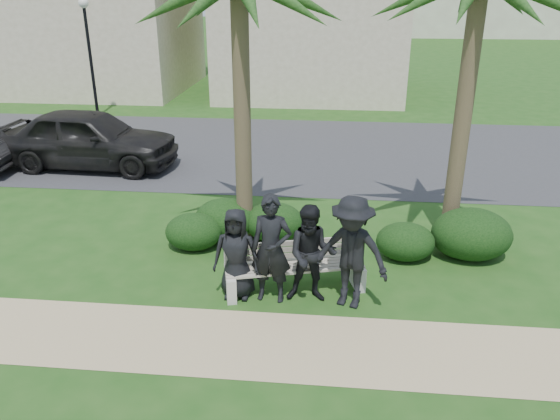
# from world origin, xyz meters

# --- Properties ---
(ground) EXTENTS (160.00, 160.00, 0.00)m
(ground) POSITION_xyz_m (0.00, 0.00, 0.00)
(ground) COLOR #1C4814
(ground) RESTS_ON ground
(footpath) EXTENTS (30.00, 1.60, 0.01)m
(footpath) POSITION_xyz_m (0.00, -1.80, 0.00)
(footpath) COLOR tan
(footpath) RESTS_ON ground
(asphalt_street) EXTENTS (160.00, 8.00, 0.01)m
(asphalt_street) POSITION_xyz_m (0.00, 8.00, 0.00)
(asphalt_street) COLOR #2D2D30
(asphalt_street) RESTS_ON ground
(stucco_bldg_left) EXTENTS (10.40, 8.40, 7.30)m
(stucco_bldg_left) POSITION_xyz_m (-12.00, 18.00, 3.66)
(stucco_bldg_left) COLOR #C0B190
(stucco_bldg_left) RESTS_ON ground
(stucco_bldg_right) EXTENTS (8.40, 8.40, 7.30)m
(stucco_bldg_right) POSITION_xyz_m (-1.00, 18.00, 3.66)
(stucco_bldg_right) COLOR #C0B190
(stucco_bldg_right) RESTS_ON ground
(street_lamp) EXTENTS (0.36, 0.36, 4.29)m
(street_lamp) POSITION_xyz_m (-9.00, 12.00, 2.94)
(street_lamp) COLOR black
(street_lamp) RESTS_ON ground
(park_bench) EXTENTS (2.43, 1.11, 0.80)m
(park_bench) POSITION_xyz_m (-0.39, -0.26, 0.36)
(park_bench) COLOR gray
(park_bench) RESTS_ON ground
(man_a) EXTENTS (0.76, 0.51, 1.53)m
(man_a) POSITION_xyz_m (-1.32, -0.52, 0.77)
(man_a) COLOR black
(man_a) RESTS_ON ground
(man_b) EXTENTS (0.68, 0.47, 1.80)m
(man_b) POSITION_xyz_m (-0.75, -0.57, 0.90)
(man_b) COLOR black
(man_b) RESTS_ON ground
(man_c) EXTENTS (0.81, 0.63, 1.64)m
(man_c) POSITION_xyz_m (-0.11, -0.53, 0.82)
(man_c) COLOR black
(man_c) RESTS_ON ground
(man_d) EXTENTS (1.36, 1.05, 1.85)m
(man_d) POSITION_xyz_m (0.50, -0.62, 0.93)
(man_d) COLOR black
(man_d) RESTS_ON ground
(hedge_a) EXTENTS (1.09, 0.90, 0.71)m
(hedge_a) POSITION_xyz_m (-2.46, 1.14, 0.36)
(hedge_a) COLOR black
(hedge_a) RESTS_ON ground
(hedge_b) EXTENTS (1.26, 1.04, 0.82)m
(hedge_b) POSITION_xyz_m (-1.93, 1.70, 0.41)
(hedge_b) COLOR black
(hedge_b) RESTS_ON ground
(hedge_c) EXTENTS (1.19, 0.98, 0.77)m
(hedge_c) POSITION_xyz_m (-0.96, 1.70, 0.39)
(hedge_c) COLOR black
(hedge_c) RESTS_ON ground
(hedge_d) EXTENTS (1.09, 0.90, 0.71)m
(hedge_d) POSITION_xyz_m (1.57, 1.11, 0.35)
(hedge_d) COLOR black
(hedge_d) RESTS_ON ground
(hedge_e) EXTENTS (1.48, 1.22, 0.96)m
(hedge_e) POSITION_xyz_m (2.79, 1.31, 0.48)
(hedge_e) COLOR black
(hedge_e) RESTS_ON ground
(hedge_f) EXTENTS (1.33, 1.10, 0.87)m
(hedge_f) POSITION_xyz_m (2.72, 1.31, 0.43)
(hedge_f) COLOR black
(hedge_f) RESTS_ON ground
(car_a) EXTENTS (4.88, 2.15, 1.63)m
(car_a) POSITION_xyz_m (-6.53, 5.81, 0.82)
(car_a) COLOR black
(car_a) RESTS_ON ground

